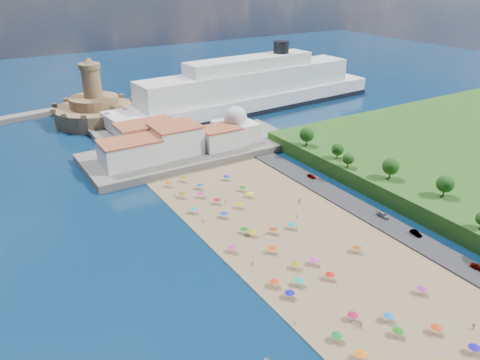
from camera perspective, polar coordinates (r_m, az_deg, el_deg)
ground at (r=137.92m, az=4.07°, el=-7.11°), size 700.00×700.00×0.00m
terrace at (r=198.49m, az=-5.81°, el=3.63°), size 90.00×36.00×3.00m
jetty at (r=222.19m, az=-14.97°, el=5.15°), size 18.00×70.00×2.40m
waterfront_buildings at (r=191.95m, az=-9.48°, el=4.69°), size 57.00×29.00×11.00m
domed_building at (r=203.24m, az=-0.56°, el=6.50°), size 16.00×16.00×15.00m
fortress at (r=248.30m, az=-17.25°, el=8.25°), size 40.00×40.00×32.40m
cruise_ship at (r=257.61m, az=1.21°, el=10.77°), size 160.92×33.11×34.94m
beach_parasols at (r=130.14m, az=5.20°, el=-8.17°), size 32.04×114.90×2.20m
beachgoers at (r=129.68m, az=5.68°, el=-8.88°), size 37.96×93.47×1.88m
parked_cars at (r=151.89m, az=17.86°, el=-4.56°), size 2.07×71.37×1.33m
hillside_trees at (r=159.24m, az=20.24°, el=0.06°), size 14.10×108.14×7.67m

